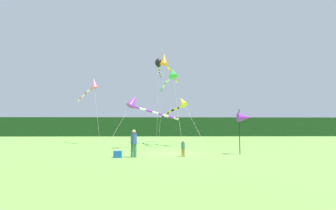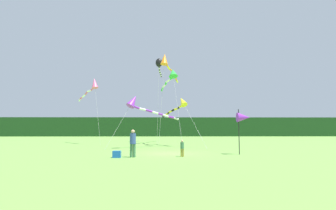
{
  "view_description": "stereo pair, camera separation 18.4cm",
  "coord_description": "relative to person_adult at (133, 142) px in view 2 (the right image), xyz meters",
  "views": [
    {
      "loc": [
        -0.67,
        -20.1,
        1.83
      ],
      "look_at": [
        0.0,
        6.0,
        4.11
      ],
      "focal_mm": 28.84,
      "sensor_mm": 36.0,
      "label": 1
    },
    {
      "loc": [
        -0.49,
        -20.1,
        1.83
      ],
      "look_at": [
        0.0,
        6.0,
        4.11
      ],
      "focal_mm": 28.84,
      "sensor_mm": 36.0,
      "label": 2
    }
  ],
  "objects": [
    {
      "name": "kite_yellow",
      "position": [
        3.71,
        10.93,
        3.45
      ],
      "size": [
        4.07,
        7.62,
        5.3
      ],
      "color": "#B2B2B2",
      "rests_on": "ground"
    },
    {
      "name": "kite_green",
      "position": [
        2.89,
        11.94,
        6.74
      ],
      "size": [
        2.18,
        7.59,
        8.48
      ],
      "color": "#B2B2B2",
      "rests_on": "ground"
    },
    {
      "name": "banner_flag_pole",
      "position": [
        7.67,
        1.71,
        1.61
      ],
      "size": [
        0.9,
        0.7,
        3.2
      ],
      "color": "black",
      "rests_on": "ground"
    },
    {
      "name": "kite_purple",
      "position": [
        -0.4,
        8.1,
        3.19
      ],
      "size": [
        6.67,
        5.44,
        5.15
      ],
      "color": "#B2B2B2",
      "rests_on": "ground"
    },
    {
      "name": "person_child",
      "position": [
        3.18,
        0.27,
        -0.38
      ],
      "size": [
        0.24,
        0.24,
        1.09
      ],
      "color": "olive",
      "rests_on": "ground"
    },
    {
      "name": "person_adult",
      "position": [
        0.0,
        0.0,
        0.0
      ],
      "size": [
        0.39,
        0.39,
        1.76
      ],
      "color": "#3F724C",
      "rests_on": "ground"
    },
    {
      "name": "distant_treeline",
      "position": [
        2.42,
        47.68,
        1.26
      ],
      "size": [
        108.0,
        3.42,
        4.48
      ],
      "primitive_type": "cube",
      "color": "#193D19",
      "rests_on": "ground"
    },
    {
      "name": "kite_black",
      "position": [
        1.4,
        18.4,
        9.53
      ],
      "size": [
        1.01,
        4.81,
        11.29
      ],
      "color": "#B2B2B2",
      "rests_on": "ground"
    },
    {
      "name": "cooler_box",
      "position": [
        -0.97,
        -0.21,
        -0.77
      ],
      "size": [
        0.5,
        0.39,
        0.43
      ],
      "primitive_type": "cube",
      "color": "#1959B2",
      "rests_on": "ground"
    },
    {
      "name": "kite_rainbow",
      "position": [
        -6.66,
        15.2,
        6.04
      ],
      "size": [
        4.33,
        5.53,
        7.99
      ],
      "color": "#B2B2B2",
      "rests_on": "ground"
    },
    {
      "name": "ground_plane",
      "position": [
        2.42,
        2.68,
        -0.98
      ],
      "size": [
        120.0,
        120.0,
        0.0
      ],
      "primitive_type": "plane",
      "color": "#6B9E42"
    },
    {
      "name": "kite_orange",
      "position": [
        2.28,
        15.15,
        9.03
      ],
      "size": [
        2.63,
        7.51,
        11.0
      ],
      "color": "#B2B2B2",
      "rests_on": "ground"
    }
  ]
}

